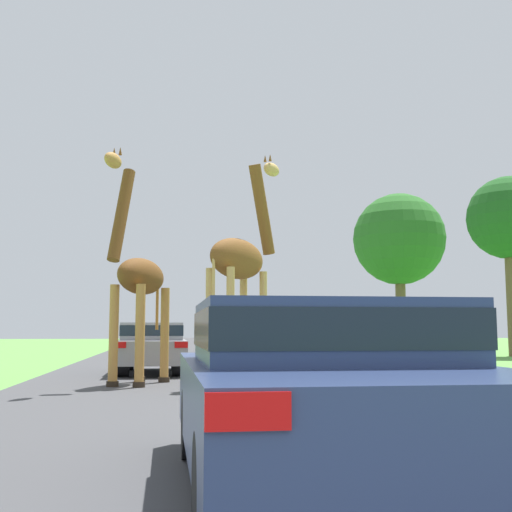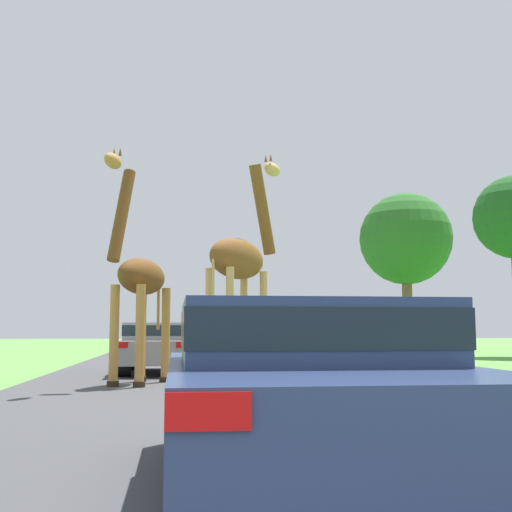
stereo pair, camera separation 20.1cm
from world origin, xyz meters
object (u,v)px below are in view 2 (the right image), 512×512
(giraffe_near_road, at_px, (241,264))
(car_lead_maroon, at_px, (304,388))
(car_queue_left, at_px, (155,346))
(giraffe_companion, at_px, (139,282))
(car_queue_right, at_px, (227,340))
(tree_centre_back, at_px, (406,240))

(giraffe_near_road, relative_size, car_lead_maroon, 1.24)
(car_lead_maroon, height_order, car_queue_left, car_lead_maroon)
(giraffe_companion, relative_size, car_queue_left, 1.15)
(car_lead_maroon, xyz_separation_m, car_queue_left, (-1.47, 12.64, -0.01))
(giraffe_near_road, xyz_separation_m, car_lead_maroon, (-0.39, -8.36, -1.76))
(car_queue_right, bearing_deg, car_lead_maroon, -93.32)
(car_lead_maroon, xyz_separation_m, car_queue_right, (1.49, 25.75, -0.06))
(car_lead_maroon, distance_m, car_queue_right, 25.80)
(car_queue_left, xyz_separation_m, tree_centre_back, (12.83, 15.68, 5.26))
(giraffe_near_road, distance_m, car_lead_maroon, 8.55)
(car_lead_maroon, bearing_deg, car_queue_left, 96.66)
(car_queue_right, bearing_deg, giraffe_near_road, -93.62)
(giraffe_companion, xyz_separation_m, car_queue_left, (0.23, 3.65, -1.41))
(car_lead_maroon, distance_m, tree_centre_back, 30.95)
(car_queue_right, xyz_separation_m, tree_centre_back, (9.86, 2.56, 5.31))
(car_lead_maroon, distance_m, car_queue_left, 12.72)
(giraffe_companion, relative_size, car_lead_maroon, 1.16)
(tree_centre_back, bearing_deg, giraffe_near_road, -118.79)
(giraffe_companion, bearing_deg, car_queue_right, -78.30)
(car_queue_left, bearing_deg, car_lead_maroon, -83.34)
(giraffe_near_road, relative_size, car_queue_left, 1.23)
(car_lead_maroon, bearing_deg, car_queue_right, 86.68)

